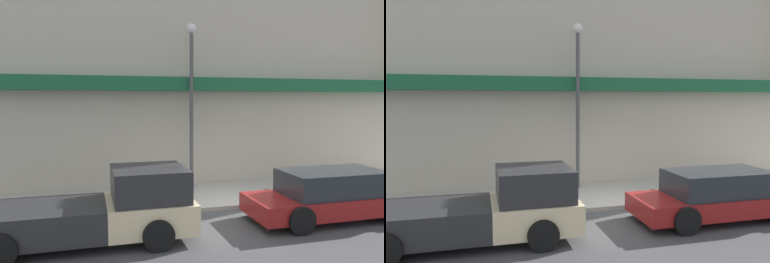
# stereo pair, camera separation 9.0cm
# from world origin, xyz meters

# --- Properties ---
(ground_plane) EXTENTS (80.00, 80.00, 0.00)m
(ground_plane) POSITION_xyz_m (0.00, 0.00, 0.00)
(ground_plane) COLOR #424244
(sidewalk) EXTENTS (36.00, 3.40, 0.12)m
(sidewalk) POSITION_xyz_m (0.00, 1.70, 0.06)
(sidewalk) COLOR #ADA89E
(sidewalk) RESTS_ON ground
(building) EXTENTS (19.80, 3.80, 10.98)m
(building) POSITION_xyz_m (0.02, 4.88, 5.06)
(building) COLOR #BCB29E
(building) RESTS_ON ground
(pickup_truck) EXTENTS (5.20, 2.14, 1.72)m
(pickup_truck) POSITION_xyz_m (-3.91, -1.56, 0.76)
(pickup_truck) COLOR beige
(pickup_truck) RESTS_ON ground
(parked_car) EXTENTS (4.88, 2.02, 1.39)m
(parked_car) POSITION_xyz_m (2.47, -1.56, 0.69)
(parked_car) COLOR maroon
(parked_car) RESTS_ON ground
(fire_hydrant) EXTENTS (0.19, 0.19, 0.65)m
(fire_hydrant) POSITION_xyz_m (-2.52, 0.58, 0.45)
(fire_hydrant) COLOR yellow
(fire_hydrant) RESTS_ON sidewalk
(street_lamp) EXTENTS (0.36, 0.36, 5.97)m
(street_lamp) POSITION_xyz_m (-0.50, 2.61, 3.82)
(street_lamp) COLOR #4C4C4C
(street_lamp) RESTS_ON sidewalk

